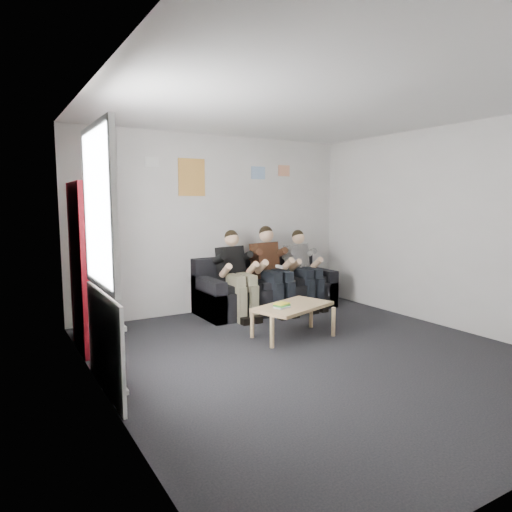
{
  "coord_description": "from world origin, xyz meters",
  "views": [
    {
      "loc": [
        -3.07,
        -3.89,
        1.71
      ],
      "look_at": [
        0.01,
        1.3,
        0.97
      ],
      "focal_mm": 32.0,
      "sensor_mm": 36.0,
      "label": 1
    }
  ],
  "objects": [
    {
      "name": "person_left",
      "position": [
        0.04,
        1.89,
        0.64
      ],
      "size": [
        0.38,
        0.82,
        1.28
      ],
      "rotation": [
        0.0,
        0.0,
        0.14
      ],
      "color": "black",
      "rests_on": "sofa"
    },
    {
      "name": "poster_large",
      "position": [
        -0.4,
        2.49,
        2.05
      ],
      "size": [
        0.42,
        0.01,
        0.55
      ],
      "primitive_type": "cube",
      "color": "#DFCF4E",
      "rests_on": "room_shell"
    },
    {
      "name": "game_cases",
      "position": [
        -0.01,
        0.65,
        0.43
      ],
      "size": [
        0.22,
        0.19,
        0.04
      ],
      "rotation": [
        0.0,
        0.0,
        0.22
      ],
      "color": "silver",
      "rests_on": "coffee_table"
    },
    {
      "name": "coffee_table",
      "position": [
        0.18,
        0.68,
        0.36
      ],
      "size": [
        1.02,
        0.56,
        0.41
      ],
      "rotation": [
        0.0,
        0.0,
        0.32
      ],
      "color": "tan",
      "rests_on": "ground"
    },
    {
      "name": "sofa",
      "position": [
        0.64,
        2.09,
        0.3
      ],
      "size": [
        2.16,
        0.89,
        0.84
      ],
      "color": "black",
      "rests_on": "ground"
    },
    {
      "name": "poster_pink",
      "position": [
        1.25,
        2.49,
        2.2
      ],
      "size": [
        0.22,
        0.01,
        0.18
      ],
      "primitive_type": "cube",
      "color": "#DB449D",
      "rests_on": "room_shell"
    },
    {
      "name": "person_right",
      "position": [
        1.24,
        1.9,
        0.63
      ],
      "size": [
        0.36,
        0.78,
        1.24
      ],
      "rotation": [
        0.0,
        0.0,
        0.1
      ],
      "color": "silver",
      "rests_on": "sofa"
    },
    {
      "name": "person_middle",
      "position": [
        0.64,
        1.89,
        0.66
      ],
      "size": [
        0.4,
        0.87,
        1.32
      ],
      "rotation": [
        0.0,
        0.0,
        0.13
      ],
      "color": "#522B1B",
      "rests_on": "sofa"
    },
    {
      "name": "room_shell",
      "position": [
        0.0,
        0.0,
        1.35
      ],
      "size": [
        5.0,
        5.0,
        5.0
      ],
      "color": "black",
      "rests_on": "ground"
    },
    {
      "name": "poster_blue",
      "position": [
        0.75,
        2.49,
        2.15
      ],
      "size": [
        0.25,
        0.01,
        0.2
      ],
      "primitive_type": "cube",
      "color": "#3C81CC",
      "rests_on": "room_shell"
    },
    {
      "name": "poster_sign",
      "position": [
        -1.0,
        2.49,
        2.25
      ],
      "size": [
        0.2,
        0.01,
        0.14
      ],
      "primitive_type": "cube",
      "color": "white",
      "rests_on": "room_shell"
    },
    {
      "name": "bookshelf",
      "position": [
        -2.08,
        1.51,
        0.96
      ],
      "size": [
        0.29,
        0.86,
        1.92
      ],
      "rotation": [
        0.0,
        0.0,
        -0.03
      ],
      "color": "maroon",
      "rests_on": "ground"
    },
    {
      "name": "radiator",
      "position": [
        -2.15,
        0.2,
        0.35
      ],
      "size": [
        0.1,
        0.64,
        0.6
      ],
      "color": "silver",
      "rests_on": "ground"
    },
    {
      "name": "window",
      "position": [
        -2.22,
        0.2,
        1.03
      ],
      "size": [
        0.05,
        1.3,
        2.36
      ],
      "color": "white",
      "rests_on": "room_shell"
    }
  ]
}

